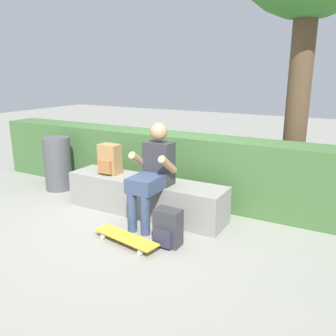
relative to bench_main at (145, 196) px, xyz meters
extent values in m
plane|color=gray|center=(0.00, -0.38, -0.23)|extent=(24.00, 24.00, 0.00)
cube|color=gray|center=(0.00, 0.00, 0.00)|extent=(2.16, 0.49, 0.46)
cube|color=#333338|center=(0.26, -0.07, 0.49)|extent=(0.34, 0.22, 0.52)
sphere|color=tan|center=(0.26, -0.07, 0.88)|extent=(0.21, 0.21, 0.21)
cube|color=#384766|center=(0.26, -0.38, 0.32)|extent=(0.32, 0.40, 0.17)
cylinder|color=#384766|center=(0.17, -0.53, 0.00)|extent=(0.11, 0.11, 0.46)
cylinder|color=#384766|center=(0.35, -0.53, 0.00)|extent=(0.11, 0.11, 0.46)
cylinder|color=tan|center=(0.06, -0.21, 0.53)|extent=(0.09, 0.33, 0.27)
cylinder|color=tan|center=(0.46, -0.21, 0.53)|extent=(0.09, 0.33, 0.27)
cube|color=gold|center=(0.29, -0.84, -0.15)|extent=(0.82, 0.34, 0.02)
cylinder|color=silver|center=(0.58, -0.81, -0.20)|extent=(0.06, 0.04, 0.05)
cylinder|color=silver|center=(0.56, -0.96, -0.20)|extent=(0.06, 0.04, 0.05)
cylinder|color=silver|center=(0.03, -0.71, -0.20)|extent=(0.06, 0.04, 0.05)
cylinder|color=silver|center=(0.00, -0.86, -0.20)|extent=(0.06, 0.04, 0.05)
cube|color=#A37A47|center=(-0.55, 0.00, 0.43)|extent=(0.28, 0.18, 0.40)
cube|color=#A16739|center=(-0.55, -0.11, 0.35)|extent=(0.20, 0.05, 0.18)
cube|color=#333338|center=(0.69, -0.62, -0.03)|extent=(0.28, 0.18, 0.40)
cube|color=#2D2C40|center=(0.69, -0.74, -0.11)|extent=(0.20, 0.05, 0.18)
cube|color=#406735|center=(-0.25, 0.76, 0.24)|extent=(5.94, 0.52, 0.94)
cylinder|color=brown|center=(1.53, 1.53, 1.33)|extent=(0.31, 0.31, 3.11)
cylinder|color=#4C4C51|center=(-1.72, 0.17, 0.18)|extent=(0.41, 0.41, 0.83)
camera|label=1|loc=(2.37, -3.61, 1.56)|focal=37.71mm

